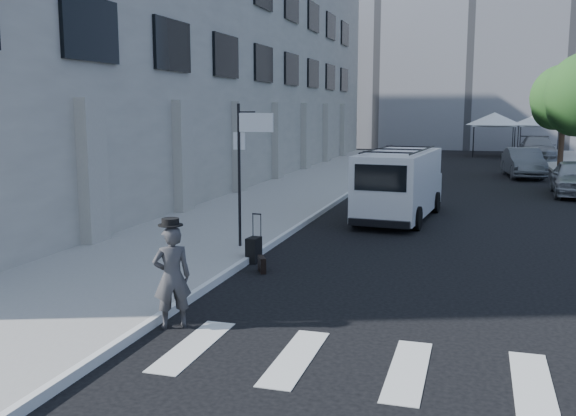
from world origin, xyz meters
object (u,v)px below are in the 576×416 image
Objects in this scene: parked_car_b at (523,163)px; parked_car_c at (537,149)px; businessman at (172,277)px; parked_car_a at (575,178)px; briefcase at (262,264)px; suitcase at (254,250)px; cargo_van at (400,184)px.

parked_car_b is 11.54m from parked_car_c.
businessman is 38.21m from parked_car_c.
parked_car_b is (-1.57, 6.77, 0.02)m from parked_car_a.
businessman is 0.40× the size of parked_car_a.
parked_car_a is at bearing 33.82° from briefcase.
suitcase is at bearing -115.07° from parked_car_b.
parked_car_a is at bearing 55.58° from cargo_van.
parked_car_a is at bearing -149.41° from businessman.
cargo_van is 15.00m from parked_car_b.
suitcase is 0.20× the size of parked_car_c.
businessman reaches higher than briefcase.
suitcase is 0.26× the size of parked_car_a.
briefcase is 34.48m from parked_car_c.
briefcase is 8.10m from cargo_van.
parked_car_c is (8.23, 33.48, 0.64)m from briefcase.
businessman is 11.79m from cargo_van.
parked_car_c is at bearing 92.40° from parked_car_a.
businessman is 0.30× the size of parked_car_c.
briefcase is 23.04m from parked_car_b.
parked_car_a is (6.18, 7.49, -0.40)m from cargo_van.
parked_car_b is (6.91, 25.83, -0.10)m from businessman.
cargo_van is at bearing 47.40° from briefcase.
businessman is 4.61m from suitcase.
parked_car_c is at bearing 48.33° from briefcase.
parked_car_b is at bearing 77.03° from suitcase.
briefcase is at bearing -53.79° from suitcase.
cargo_van is 1.29× the size of parked_car_b.
cargo_van is at bearing -114.46° from parked_car_b.
parked_car_b is at bearing -140.41° from businessman.
suitcase is 7.48m from cargo_van.
parked_car_a is (8.47, 19.05, -0.12)m from businessman.
suitcase reaches higher than briefcase.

